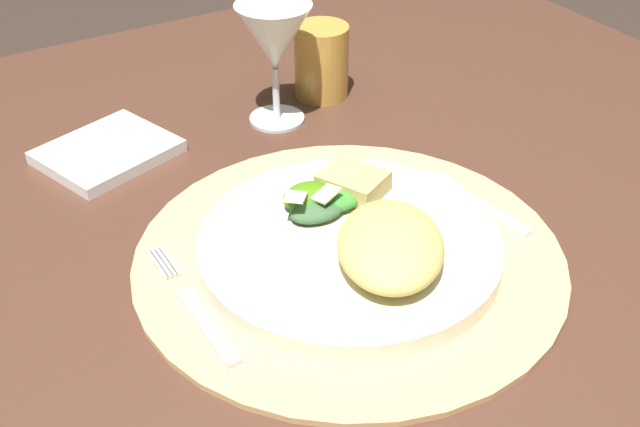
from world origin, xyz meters
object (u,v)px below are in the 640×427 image
at_px(dining_table, 275,309).
at_px(amber_tumbler, 322,61).
at_px(wine_glass, 274,40).
at_px(dinner_plate, 349,246).
at_px(spoon, 461,193).
at_px(fork, 195,308).
at_px(napkin, 107,152).

bearing_deg(dining_table, amber_tumbler, 46.97).
bearing_deg(wine_glass, dinner_plate, -104.74).
height_order(dinner_plate, wine_glass, wine_glass).
bearing_deg(dining_table, spoon, -29.28).
relative_size(wine_glass, amber_tumbler, 1.58).
bearing_deg(fork, spoon, 3.78).
height_order(dinner_plate, amber_tumbler, amber_tumbler).
xyz_separation_m(dinner_plate, fork, (-0.15, 0.00, -0.01)).
xyz_separation_m(dining_table, amber_tumbler, (0.16, 0.17, 0.18)).
bearing_deg(napkin, dining_table, -57.40).
bearing_deg(dinner_plate, dining_table, 99.08).
relative_size(dinner_plate, spoon, 2.07).
height_order(dinner_plate, napkin, dinner_plate).
bearing_deg(spoon, dining_table, 150.72).
xyz_separation_m(dinner_plate, spoon, (0.14, 0.02, -0.01)).
xyz_separation_m(wine_glass, amber_tumbler, (0.08, 0.03, -0.05)).
bearing_deg(dining_table, wine_glass, 59.45).
bearing_deg(dinner_plate, amber_tumbler, 63.25).
xyz_separation_m(spoon, amber_tumbler, (0.00, 0.27, 0.04)).
bearing_deg(dinner_plate, wine_glass, 75.26).
distance_m(dining_table, dinner_plate, 0.19).
distance_m(spoon, wine_glass, 0.26).
bearing_deg(wine_glass, napkin, 173.80).
distance_m(dinner_plate, napkin, 0.31).
xyz_separation_m(dining_table, spoon, (0.16, -0.09, 0.15)).
relative_size(dining_table, fork, 7.59).
bearing_deg(amber_tumbler, dinner_plate, -116.75).
bearing_deg(spoon, napkin, 136.20).
bearing_deg(fork, dinner_plate, -1.11).
bearing_deg(amber_tumbler, dining_table, -133.03).
distance_m(napkin, wine_glass, 0.21).
bearing_deg(fork, wine_glass, 50.02).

